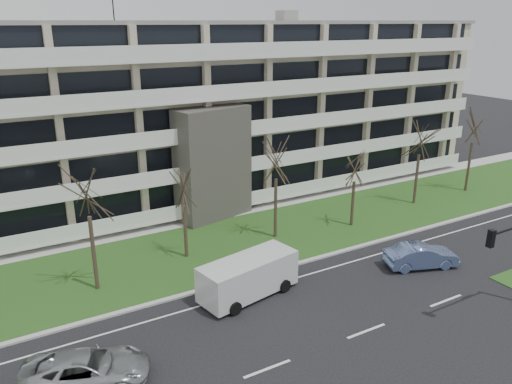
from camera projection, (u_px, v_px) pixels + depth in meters
ground at (366, 331)px, 25.89m from camera, size 160.00×160.00×0.00m
grass_verge at (246, 240)px, 36.56m from camera, size 90.00×10.00×0.06m
curb at (283, 267)px, 32.44m from camera, size 90.00×0.35×0.12m
sidewalk at (214, 216)px, 41.07m from camera, size 90.00×2.00×0.08m
lane_edge_line at (296, 278)px, 31.23m from camera, size 90.00×0.12×0.01m
apartment_building at (179, 112)px, 44.20m from camera, size 60.50×15.10×18.75m
silver_pickup at (86, 370)px, 21.86m from camera, size 6.06×4.20×1.54m
blue_sedan at (421, 256)px, 32.42m from camera, size 5.04×3.14×1.57m
white_van at (249, 273)px, 28.90m from camera, size 6.31×3.32×2.32m
tree_2 at (86, 186)px, 27.82m from camera, size 4.19×4.19×8.38m
tree_3 at (183, 185)px, 32.36m from camera, size 3.32×3.32×6.64m
tree_4 at (276, 155)px, 35.11m from camera, size 4.06×4.06×8.12m
tree_5 at (355, 164)px, 37.62m from camera, size 3.23×3.23×6.47m
tree_6 at (421, 135)px, 42.00m from camera, size 3.97×3.97×7.94m
tree_7 at (475, 122)px, 45.10m from camera, size 4.22×4.22×8.44m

